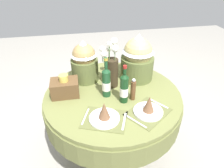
{
  "coord_description": "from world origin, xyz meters",
  "views": [
    {
      "loc": [
        -0.28,
        -1.5,
        1.86
      ],
      "look_at": [
        0.0,
        0.03,
        0.85
      ],
      "focal_mm": 32.41,
      "sensor_mm": 36.0,
      "label": 1
    }
  ],
  "objects_px": {
    "place_setting_left": "(104,115)",
    "wine_bottle_centre": "(106,82)",
    "place_setting_right": "(149,108)",
    "gift_tub_back_left": "(84,60)",
    "gift_tub_back_right": "(138,56)",
    "woven_basket_side_left": "(65,87)",
    "dining_table": "(113,106)",
    "wine_bottle_left": "(124,88)",
    "pepper_mill": "(133,90)",
    "flower_vase": "(112,67)"
  },
  "relations": [
    {
      "from": "wine_bottle_centre",
      "to": "gift_tub_back_right",
      "type": "xyz_separation_m",
      "value": [
        0.35,
        0.25,
        0.1
      ]
    },
    {
      "from": "pepper_mill",
      "to": "gift_tub_back_right",
      "type": "relative_size",
      "value": 0.45
    },
    {
      "from": "place_setting_right",
      "to": "gift_tub_back_left",
      "type": "xyz_separation_m",
      "value": [
        -0.46,
        0.61,
        0.17
      ]
    },
    {
      "from": "place_setting_left",
      "to": "wine_bottle_centre",
      "type": "xyz_separation_m",
      "value": [
        0.07,
        0.31,
        0.09
      ]
    },
    {
      "from": "wine_bottle_centre",
      "to": "woven_basket_side_left",
      "type": "distance_m",
      "value": 0.38
    },
    {
      "from": "pepper_mill",
      "to": "woven_basket_side_left",
      "type": "distance_m",
      "value": 0.61
    },
    {
      "from": "wine_bottle_left",
      "to": "pepper_mill",
      "type": "relative_size",
      "value": 1.66
    },
    {
      "from": "dining_table",
      "to": "place_setting_left",
      "type": "relative_size",
      "value": 3.13
    },
    {
      "from": "dining_table",
      "to": "wine_bottle_left",
      "type": "xyz_separation_m",
      "value": [
        0.07,
        -0.14,
        0.29
      ]
    },
    {
      "from": "pepper_mill",
      "to": "gift_tub_back_right",
      "type": "height_order",
      "value": "gift_tub_back_right"
    },
    {
      "from": "gift_tub_back_right",
      "to": "woven_basket_side_left",
      "type": "height_order",
      "value": "gift_tub_back_right"
    },
    {
      "from": "dining_table",
      "to": "place_setting_right",
      "type": "height_order",
      "value": "place_setting_right"
    },
    {
      "from": "woven_basket_side_left",
      "to": "flower_vase",
      "type": "bearing_deg",
      "value": 10.15
    },
    {
      "from": "gift_tub_back_right",
      "to": "place_setting_left",
      "type": "bearing_deg",
      "value": -126.58
    },
    {
      "from": "place_setting_right",
      "to": "wine_bottle_left",
      "type": "bearing_deg",
      "value": 131.01
    },
    {
      "from": "gift_tub_back_left",
      "to": "gift_tub_back_right",
      "type": "relative_size",
      "value": 0.89
    },
    {
      "from": "place_setting_right",
      "to": "wine_bottle_centre",
      "type": "relative_size",
      "value": 1.13
    },
    {
      "from": "pepper_mill",
      "to": "place_setting_right",
      "type": "bearing_deg",
      "value": -69.26
    },
    {
      "from": "place_setting_right",
      "to": "gift_tub_back_left",
      "type": "bearing_deg",
      "value": 126.89
    },
    {
      "from": "place_setting_left",
      "to": "pepper_mill",
      "type": "relative_size",
      "value": 1.94
    },
    {
      "from": "place_setting_left",
      "to": "wine_bottle_centre",
      "type": "distance_m",
      "value": 0.34
    },
    {
      "from": "pepper_mill",
      "to": "gift_tub_back_left",
      "type": "bearing_deg",
      "value": 132.97
    },
    {
      "from": "flower_vase",
      "to": "wine_bottle_centre",
      "type": "bearing_deg",
      "value": -116.04
    },
    {
      "from": "gift_tub_back_right",
      "to": "woven_basket_side_left",
      "type": "xyz_separation_m",
      "value": [
        -0.72,
        -0.18,
        -0.17
      ]
    },
    {
      "from": "place_setting_right",
      "to": "gift_tub_back_left",
      "type": "distance_m",
      "value": 0.79
    },
    {
      "from": "gift_tub_back_left",
      "to": "gift_tub_back_right",
      "type": "height_order",
      "value": "gift_tub_back_right"
    },
    {
      "from": "gift_tub_back_left",
      "to": "wine_bottle_left",
      "type": "bearing_deg",
      "value": -55.04
    },
    {
      "from": "place_setting_left",
      "to": "place_setting_right",
      "type": "distance_m",
      "value": 0.36
    },
    {
      "from": "dining_table",
      "to": "gift_tub_back_right",
      "type": "distance_m",
      "value": 0.55
    },
    {
      "from": "place_setting_right",
      "to": "gift_tub_back_right",
      "type": "relative_size",
      "value": 0.91
    },
    {
      "from": "place_setting_right",
      "to": "pepper_mill",
      "type": "bearing_deg",
      "value": 110.74
    },
    {
      "from": "place_setting_left",
      "to": "woven_basket_side_left",
      "type": "distance_m",
      "value": 0.49
    },
    {
      "from": "place_setting_right",
      "to": "gift_tub_back_left",
      "type": "height_order",
      "value": "gift_tub_back_left"
    },
    {
      "from": "place_setting_left",
      "to": "flower_vase",
      "type": "relative_size",
      "value": 0.89
    },
    {
      "from": "flower_vase",
      "to": "woven_basket_side_left",
      "type": "relative_size",
      "value": 1.9
    },
    {
      "from": "wine_bottle_centre",
      "to": "pepper_mill",
      "type": "xyz_separation_m",
      "value": [
        0.22,
        -0.1,
        -0.04
      ]
    },
    {
      "from": "wine_bottle_left",
      "to": "place_setting_right",
      "type": "bearing_deg",
      "value": -48.99
    },
    {
      "from": "wine_bottle_centre",
      "to": "pepper_mill",
      "type": "relative_size",
      "value": 1.78
    },
    {
      "from": "place_setting_left",
      "to": "wine_bottle_centre",
      "type": "bearing_deg",
      "value": 77.96
    },
    {
      "from": "wine_bottle_centre",
      "to": "pepper_mill",
      "type": "distance_m",
      "value": 0.24
    },
    {
      "from": "dining_table",
      "to": "pepper_mill",
      "type": "relative_size",
      "value": 6.07
    },
    {
      "from": "wine_bottle_left",
      "to": "wine_bottle_centre",
      "type": "relative_size",
      "value": 0.93
    },
    {
      "from": "wine_bottle_left",
      "to": "gift_tub_back_right",
      "type": "distance_m",
      "value": 0.44
    },
    {
      "from": "place_setting_left",
      "to": "pepper_mill",
      "type": "xyz_separation_m",
      "value": [
        0.29,
        0.22,
        0.05
      ]
    },
    {
      "from": "wine_bottle_left",
      "to": "gift_tub_back_left",
      "type": "distance_m",
      "value": 0.53
    },
    {
      "from": "pepper_mill",
      "to": "gift_tub_back_left",
      "type": "distance_m",
      "value": 0.58
    },
    {
      "from": "dining_table",
      "to": "woven_basket_side_left",
      "type": "xyz_separation_m",
      "value": [
        -0.43,
        0.06,
        0.23
      ]
    },
    {
      "from": "place_setting_right",
      "to": "pepper_mill",
      "type": "height_order",
      "value": "pepper_mill"
    },
    {
      "from": "dining_table",
      "to": "place_setting_left",
      "type": "xyz_separation_m",
      "value": [
        -0.13,
        -0.34,
        0.2
      ]
    },
    {
      "from": "dining_table",
      "to": "wine_bottle_left",
      "type": "relative_size",
      "value": 3.66
    }
  ]
}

